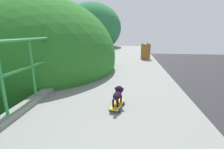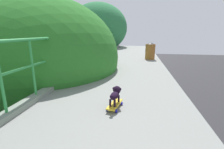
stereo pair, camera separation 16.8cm
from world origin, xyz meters
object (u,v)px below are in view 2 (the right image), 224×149
at_px(toy_skateboard, 115,105).
at_px(litter_bin, 150,51).
at_px(city_bus, 66,71).
at_px(car_green_fifth, 55,117).
at_px(small_dog, 115,94).

distance_m(toy_skateboard, litter_bin, 5.70).
bearing_deg(litter_bin, city_bus, 128.33).
bearing_deg(car_green_fifth, city_bus, 109.54).
height_order(toy_skateboard, small_dog, small_dog).
xyz_separation_m(car_green_fifth, litter_bin, (7.27, -3.08, 5.99)).
height_order(car_green_fifth, small_dog, small_dog).
height_order(city_bus, litter_bin, litter_bin).
relative_size(car_green_fifth, city_bus, 0.37).
bearing_deg(city_bus, car_green_fifth, -70.46).
distance_m(small_dog, litter_bin, 5.66).
relative_size(car_green_fifth, toy_skateboard, 8.19).
relative_size(small_dog, litter_bin, 0.49).
bearing_deg(toy_skateboard, small_dog, 73.39).
bearing_deg(small_dog, car_green_fifth, 126.16).
distance_m(toy_skateboard, small_dog, 0.20).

